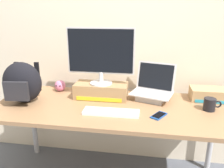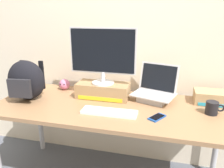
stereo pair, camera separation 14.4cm
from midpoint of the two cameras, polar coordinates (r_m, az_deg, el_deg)
back_wall at (r=2.10m, az=5.35°, el=13.66°), size 7.00×0.10×2.60m
desk at (r=1.79m, az=2.32°, el=-7.62°), size 1.89×0.76×0.75m
toner_box_yellow at (r=1.91m, az=-0.16°, el=-1.67°), size 0.45×0.21×0.13m
desktop_monitor at (r=1.83m, az=-0.18°, el=7.66°), size 0.56×0.19×0.47m
open_laptop at (r=1.89m, az=13.02°, el=-2.43°), size 0.39×0.33×0.30m
external_keyboard at (r=1.63m, az=1.84°, el=-7.27°), size 0.41×0.12×0.02m
messenger_backpack at (r=1.94m, az=-19.29°, el=0.86°), size 0.33×0.28×0.33m
coffee_mug at (r=1.79m, az=26.57°, el=-5.57°), size 0.13×0.09×0.10m
cell_phone at (r=1.61m, az=14.10°, el=-8.38°), size 0.13×0.15×0.01m
plush_toy at (r=2.14m, az=-10.30°, el=-0.11°), size 0.10×0.10×0.10m
toner_box_cyan at (r=2.00m, az=26.91°, el=-3.15°), size 0.32×0.18×0.10m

